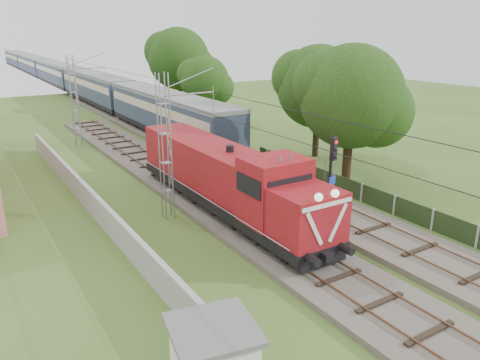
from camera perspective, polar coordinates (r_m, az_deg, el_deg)
ground at (r=19.39m, az=15.08°, el=-14.20°), size 140.00×140.00×0.00m
track_main at (r=23.92m, az=2.84°, el=-6.60°), size 4.20×70.00×0.45m
track_side at (r=36.80m, az=-2.30°, el=2.29°), size 4.20×80.00×0.45m
catenary at (r=25.46m, az=-9.00°, el=3.95°), size 3.31×70.00×8.00m
boundary_wall at (r=25.37m, az=-16.03°, el=-4.44°), size 0.25×40.00×1.50m
fence at (r=26.50m, az=22.44°, el=-4.52°), size 0.12×32.00×1.20m
locomotive at (r=26.12m, az=-1.74°, el=0.34°), size 2.95×16.85×4.28m
coach_rake at (r=91.59m, az=-21.38°, el=12.10°), size 3.24×120.97×3.74m
signal_post at (r=23.66m, az=11.13°, el=1.45°), size 0.56×0.44×5.14m
tree_a at (r=31.93m, az=13.57°, el=9.71°), size 7.18×6.84×9.30m
tree_b at (r=38.51m, az=9.65°, el=11.03°), size 6.96×6.63×9.02m
tree_c at (r=52.84m, az=-4.26°, el=11.93°), size 5.70×5.43×7.38m
tree_d at (r=60.71m, az=-7.40°, el=14.38°), size 8.00×7.62×10.37m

